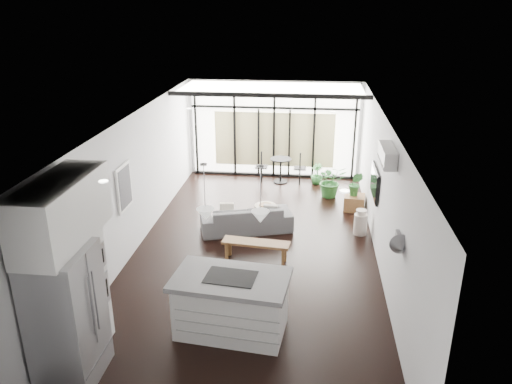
% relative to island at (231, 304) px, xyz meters
% --- Properties ---
extents(floor, '(5.00, 10.00, 0.00)m').
position_rel_island_xyz_m(floor, '(0.06, 2.61, -0.49)').
color(floor, black).
rests_on(floor, ground).
extents(ceiling, '(5.00, 10.00, 0.00)m').
position_rel_island_xyz_m(ceiling, '(0.06, 2.61, 2.31)').
color(ceiling, white).
rests_on(ceiling, ground).
extents(wall_left, '(0.02, 10.00, 2.80)m').
position_rel_island_xyz_m(wall_left, '(-2.44, 2.61, 0.91)').
color(wall_left, silver).
rests_on(wall_left, ground).
extents(wall_right, '(0.02, 10.00, 2.80)m').
position_rel_island_xyz_m(wall_right, '(2.56, 2.61, 0.91)').
color(wall_right, silver).
rests_on(wall_right, ground).
extents(wall_back, '(5.00, 0.02, 2.80)m').
position_rel_island_xyz_m(wall_back, '(0.06, 7.61, 0.91)').
color(wall_back, silver).
rests_on(wall_back, ground).
extents(wall_front, '(5.00, 0.02, 2.80)m').
position_rel_island_xyz_m(wall_front, '(0.06, -2.39, 0.91)').
color(wall_front, silver).
rests_on(wall_front, ground).
extents(glazing, '(5.00, 0.20, 2.80)m').
position_rel_island_xyz_m(glazing, '(0.06, 7.49, 0.91)').
color(glazing, black).
rests_on(glazing, ground).
extents(skylight, '(4.70, 1.90, 0.06)m').
position_rel_island_xyz_m(skylight, '(0.06, 6.61, 2.28)').
color(skylight, white).
rests_on(skylight, ceiling).
extents(neighbour_building, '(3.50, 0.02, 1.60)m').
position_rel_island_xyz_m(neighbour_building, '(0.06, 7.56, 0.61)').
color(neighbour_building, beige).
rests_on(neighbour_building, ground).
extents(island, '(1.88, 1.24, 0.97)m').
position_rel_island_xyz_m(island, '(0.00, 0.00, 0.00)').
color(island, white).
rests_on(island, floor).
extents(cooktop, '(0.82, 0.59, 0.01)m').
position_rel_island_xyz_m(cooktop, '(0.00, 0.00, 0.49)').
color(cooktop, black).
rests_on(cooktop, island).
extents(fridge, '(0.75, 0.94, 1.94)m').
position_rel_island_xyz_m(fridge, '(-2.02, -1.24, 0.49)').
color(fridge, '#9C9DA1').
rests_on(fridge, floor).
extents(appliance_column, '(0.56, 0.58, 2.15)m').
position_rel_island_xyz_m(appliance_column, '(-2.11, -0.54, 0.59)').
color(appliance_column, white).
rests_on(appliance_column, floor).
extents(upper_cabinets, '(0.62, 1.75, 0.86)m').
position_rel_island_xyz_m(upper_cabinets, '(-2.06, -0.89, 1.86)').
color(upper_cabinets, white).
rests_on(upper_cabinets, wall_left).
extents(pendant_left, '(0.26, 0.26, 0.18)m').
position_rel_island_xyz_m(pendant_left, '(-0.34, -0.04, 1.53)').
color(pendant_left, white).
rests_on(pendant_left, ceiling).
extents(pendant_right, '(0.26, 0.26, 0.18)m').
position_rel_island_xyz_m(pendant_right, '(0.46, -0.04, 1.53)').
color(pendant_right, white).
rests_on(pendant_right, ceiling).
extents(sofa, '(2.13, 1.17, 0.80)m').
position_rel_island_xyz_m(sofa, '(-0.26, 3.71, -0.09)').
color(sofa, '#4A4A4D').
rests_on(sofa, floor).
extents(console_bench, '(1.37, 0.47, 0.43)m').
position_rel_island_xyz_m(console_bench, '(0.13, 2.29, -0.27)').
color(console_bench, brown).
rests_on(console_bench, floor).
extents(pouf, '(0.62, 0.62, 0.42)m').
position_rel_island_xyz_m(pouf, '(0.13, 4.22, -0.28)').
color(pouf, beige).
rests_on(pouf, floor).
extents(crate, '(0.55, 0.55, 0.38)m').
position_rel_island_xyz_m(crate, '(2.27, 5.18, -0.30)').
color(crate, brown).
rests_on(crate, floor).
extents(plant_tall, '(0.98, 1.04, 0.69)m').
position_rel_island_xyz_m(plant_tall, '(1.70, 6.02, -0.14)').
color(plant_tall, '#29652A').
rests_on(plant_tall, floor).
extents(plant_med, '(0.61, 0.67, 0.33)m').
position_rel_island_xyz_m(plant_med, '(1.33, 6.96, -0.32)').
color(plant_med, '#29652A').
rests_on(plant_med, floor).
extents(plant_crate, '(0.51, 0.70, 0.28)m').
position_rel_island_xyz_m(plant_crate, '(2.27, 5.18, 0.03)').
color(plant_crate, '#29652A').
rests_on(plant_crate, crate).
extents(milk_can, '(0.32, 0.32, 0.59)m').
position_rel_island_xyz_m(milk_can, '(2.31, 3.79, -0.19)').
color(milk_can, beige).
rests_on(milk_can, floor).
extents(bistro_set, '(1.40, 0.57, 0.67)m').
position_rel_island_xyz_m(bistro_set, '(0.30, 6.97, -0.15)').
color(bistro_set, black).
rests_on(bistro_set, floor).
extents(tv, '(0.05, 1.10, 0.65)m').
position_rel_island_xyz_m(tv, '(2.52, 3.61, 0.81)').
color(tv, black).
rests_on(tv, wall_right).
extents(ac_unit, '(0.22, 0.90, 0.30)m').
position_rel_island_xyz_m(ac_unit, '(2.44, 1.81, 1.96)').
color(ac_unit, silver).
rests_on(ac_unit, wall_right).
extents(framed_art, '(0.04, 0.70, 0.90)m').
position_rel_island_xyz_m(framed_art, '(-2.41, 2.11, 1.06)').
color(framed_art, black).
rests_on(framed_art, wall_left).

